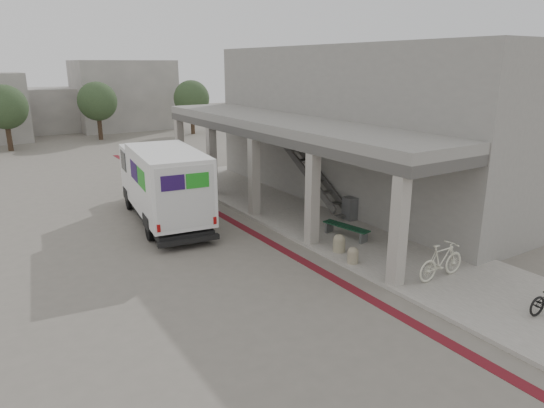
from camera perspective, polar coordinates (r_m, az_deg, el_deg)
ground at (r=15.93m, az=-0.36°, el=-6.89°), size 120.00×120.00×0.00m
bike_lane_stripe at (r=17.99m, az=-1.06°, el=-4.09°), size 0.35×40.00×0.01m
sidewalk at (r=18.20m, az=10.39°, el=-3.94°), size 4.40×28.00×0.12m
transit_building at (r=22.53m, az=8.38°, el=8.80°), size 7.60×17.00×7.00m
distant_backdrop at (r=48.67m, az=-27.06°, el=10.34°), size 28.00×10.00×6.50m
tree_left at (r=40.62m, az=-28.94°, el=9.94°), size 3.20×3.20×4.80m
tree_mid at (r=43.62m, az=-19.85°, el=11.28°), size 3.20×3.20×4.80m
tree_right at (r=45.16m, az=-9.45°, el=12.15°), size 3.20×3.20×4.80m
fedex_truck at (r=19.95m, az=-12.69°, el=2.47°), size 3.06×7.44×3.08m
bench at (r=17.89m, az=8.70°, el=-2.93°), size 0.77×1.93×0.44m
bollard_near at (r=15.72m, az=9.50°, el=-5.93°), size 0.35×0.35×0.53m
bollard_far at (r=16.55m, az=7.91°, el=-4.55°), size 0.41×0.41×0.61m
utility_cabinet at (r=19.92m, az=9.13°, el=-0.52°), size 0.43×0.57×0.92m
bicycle_cream at (r=15.17m, az=19.32°, el=-6.33°), size 1.84×0.53×1.10m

